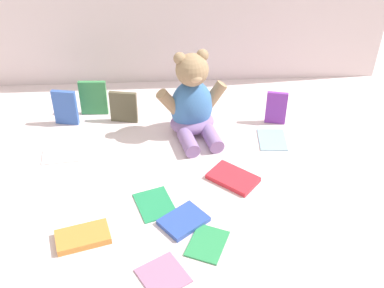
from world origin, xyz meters
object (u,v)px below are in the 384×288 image
Objects in this scene: book_case_5 at (184,221)px; book_case_8 at (93,98)px; teddy_bear at (193,104)px; book_case_3 at (62,155)px; book_case_1 at (155,204)px; book_case_4 at (163,275)px; book_case_0 at (124,107)px; book_case_9 at (233,178)px; book_case_7 at (207,243)px; book_case_2 at (276,108)px; book_case_6 at (65,108)px; book_case_10 at (83,237)px; book_case_11 at (272,139)px.

book_case_5 is 0.60m from book_case_8.
teddy_bear reaches higher than book_case_3.
book_case_8 is at bearing -84.66° from book_case_1.
teddy_bear is 2.38× the size of book_case_1.
book_case_4 is at bearing 123.90° from book_case_5.
book_case_9 is at bearing -34.44° from book_case_0.
teddy_bear is 0.28m from book_case_9.
book_case_3 and book_case_7 have the same top height.
book_case_0 is 0.60m from book_case_7.
book_case_9 is at bearing -111.93° from book_case_3.
book_case_6 is (-0.69, 0.03, 0.00)m from book_case_2.
book_case_5 is 1.03× the size of book_case_7.
book_case_7 is at bearing -104.28° from book_case_2.
book_case_8 is (-0.21, 0.46, 0.06)m from book_case_1.
book_case_8 is at bearing -24.29° from book_case_3.
book_case_0 is 0.95× the size of book_case_5.
book_case_6 is 0.92× the size of book_case_10.
book_case_6 is at bearing 156.79° from teddy_bear.
book_case_9 is (0.09, 0.23, 0.00)m from book_case_7.
book_case_2 is 0.95× the size of book_case_3.
book_case_3 reaches higher than book_case_1.
teddy_bear is at bearing -7.98° from book_case_0.
book_case_3 reaches higher than book_case_4.
teddy_bear reaches higher than book_case_2.
book_case_2 is at bearing 6.03° from book_case_0.
book_case_2 reaches higher than book_case_5.
book_case_0 is 0.12m from book_case_8.
book_case_10 is (-0.20, 0.12, 0.01)m from book_case_4.
book_case_0 is at bearing -23.66° from book_case_10.
book_case_3 is at bearing -57.35° from book_case_1.
book_case_3 is 1.15× the size of book_case_4.
book_case_8 reaches higher than book_case_10.
book_case_6 is (-0.41, 0.07, -0.04)m from teddy_bear.
book_case_0 is 0.82× the size of book_case_10.
book_case_9 is (0.22, 0.09, 0.00)m from book_case_1.
book_case_8 reaches higher than book_case_4.
book_case_8 reaches higher than book_case_2.
book_case_9 is (0.50, -0.14, 0.00)m from book_case_3.
book_case_10 is (-0.40, -0.20, 0.00)m from book_case_9.
teddy_bear is 0.35m from book_case_8.
book_case_3 is at bearing -64.62° from book_case_9.
book_case_1 is at bearing 64.70° from book_case_4.
teddy_bear reaches higher than book_case_10.
book_case_4 is 0.73m from book_case_8.
book_case_11 is at bearing 25.02° from book_case_4.
book_case_9 reaches higher than book_case_5.
book_case_2 is at bearing -65.46° from book_case_10.
book_case_7 reaches higher than book_case_4.
teddy_bear is at bearing -18.34° from book_case_8.
book_case_6 is at bearing -7.70° from book_case_11.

